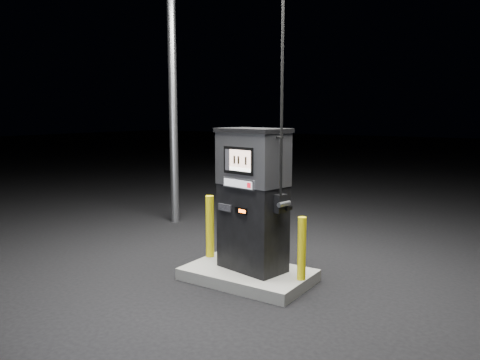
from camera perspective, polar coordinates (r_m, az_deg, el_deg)
The scene contains 5 objects.
ground at distance 6.20m, azimuth 0.98°, elevation -12.12°, with size 80.00×80.00×0.00m, color black.
pump_island at distance 6.17m, azimuth 0.98°, elevation -11.47°, with size 1.60×1.00×0.15m, color slate.
fuel_dispenser at distance 5.93m, azimuth 1.57°, elevation -2.22°, with size 1.04×0.70×3.76m.
bollard_left at distance 6.56m, azimuth -3.70°, elevation -5.66°, with size 0.12×0.12×0.87m, color yellow.
bollard_right at distance 5.72m, azimuth 7.53°, elevation -8.28°, with size 0.10×0.10×0.77m, color yellow.
Camera 1 is at (3.12, -4.91, 2.14)m, focal length 35.00 mm.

